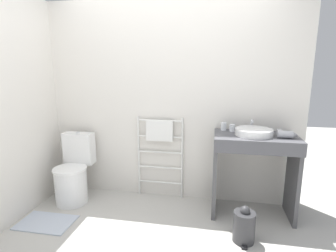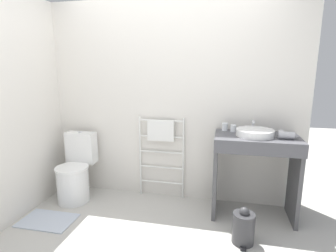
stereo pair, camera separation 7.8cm
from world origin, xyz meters
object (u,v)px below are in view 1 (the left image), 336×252
object	(u,v)px
cup_near_wall	(224,126)
hair_dryer	(286,134)
cup_near_edge	(232,128)
toilet	(73,175)
towel_radiator	(160,141)
trash_bin	(244,226)
sink_basin	(254,132)

from	to	relation	value
cup_near_wall	hair_dryer	size ratio (longest dim) A/B	0.44
cup_near_edge	hair_dryer	distance (m)	0.55
toilet	hair_dryer	world-z (taller)	hair_dryer
towel_radiator	cup_near_edge	xyz separation A→B (m)	(0.84, -0.08, 0.22)
toilet	hair_dryer	distance (m)	2.44
cup_near_wall	trash_bin	world-z (taller)	cup_near_wall
sink_basin	cup_near_wall	distance (m)	0.36
toilet	cup_near_edge	xyz separation A→B (m)	(1.85, 0.20, 0.61)
hair_dryer	trash_bin	distance (m)	0.99
cup_near_wall	cup_near_edge	size ratio (longest dim) A/B	1.10
sink_basin	trash_bin	world-z (taller)	sink_basin
sink_basin	cup_near_wall	size ratio (longest dim) A/B	4.44
sink_basin	cup_near_edge	world-z (taller)	cup_near_edge
hair_dryer	cup_near_edge	bearing A→B (deg)	159.14
toilet	towel_radiator	distance (m)	1.12
trash_bin	sink_basin	bearing A→B (deg)	78.55
towel_radiator	cup_near_edge	distance (m)	0.87
cup_near_wall	trash_bin	size ratio (longest dim) A/B	0.24
toilet	cup_near_wall	xyz separation A→B (m)	(1.76, 0.24, 0.62)
toilet	cup_near_wall	distance (m)	1.88
hair_dryer	trash_bin	bearing A→B (deg)	-131.54
hair_dryer	towel_radiator	bearing A→B (deg)	168.46
cup_near_edge	trash_bin	world-z (taller)	cup_near_edge
sink_basin	hair_dryer	xyz separation A→B (m)	(0.30, -0.05, 0.00)
toilet	trash_bin	distance (m)	2.02
hair_dryer	sink_basin	bearing A→B (deg)	171.32
sink_basin	cup_near_wall	xyz separation A→B (m)	(-0.30, 0.19, 0.01)
toilet	sink_basin	size ratio (longest dim) A/B	2.14
cup_near_wall	hair_dryer	bearing A→B (deg)	-21.49
towel_radiator	cup_near_edge	world-z (taller)	towel_radiator
towel_radiator	trash_bin	xyz separation A→B (m)	(0.95, -0.73, -0.56)
towel_radiator	cup_near_wall	size ratio (longest dim) A/B	11.81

